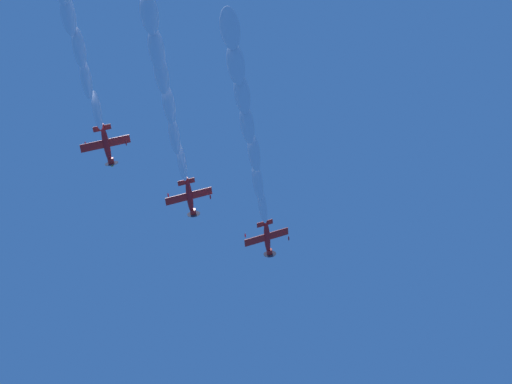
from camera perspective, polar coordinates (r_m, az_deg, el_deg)
airplane_lead at (r=100.09m, az=1.12°, el=-4.59°), size 6.94×6.57×3.96m
airplane_left_wingman at (r=98.56m, az=-6.50°, el=-0.57°), size 6.95×6.57×3.94m
airplane_right_wingman at (r=98.91m, az=-14.44°, el=4.43°), size 6.89×6.65×3.71m
smoke_trail_lead at (r=90.05m, az=-1.34°, el=9.33°), size 26.31×26.92×7.84m
smoke_trail_left_wingman at (r=90.84m, az=-9.83°, el=13.78°), size 26.20×26.99×8.17m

